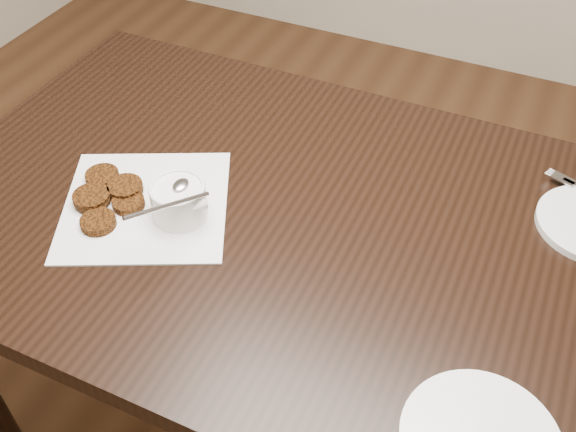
% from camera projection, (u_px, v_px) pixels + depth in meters
% --- Properties ---
extents(table, '(1.30, 0.83, 0.75)m').
position_uv_depth(table, '(286.00, 341.00, 1.40)').
color(table, black).
rests_on(table, floor).
extents(napkin, '(0.38, 0.38, 0.00)m').
position_uv_depth(napkin, '(146.00, 205.00, 1.15)').
color(napkin, white).
rests_on(napkin, table).
extents(sauce_ramekin, '(0.14, 0.14, 0.13)m').
position_uv_depth(sauce_ramekin, '(177.00, 186.00, 1.09)').
color(sauce_ramekin, white).
rests_on(sauce_ramekin, napkin).
extents(patty_cluster, '(0.22, 0.22, 0.02)m').
position_uv_depth(patty_cluster, '(108.00, 195.00, 1.15)').
color(patty_cluster, '#602E0C').
rests_on(patty_cluster, napkin).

